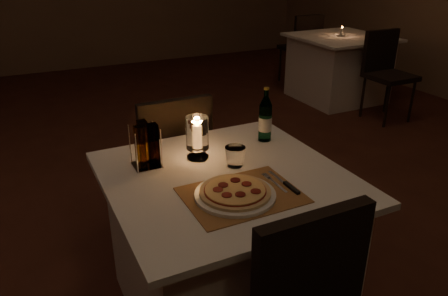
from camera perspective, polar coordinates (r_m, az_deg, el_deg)
name	(u,v)px	position (r m, az deg, el deg)	size (l,w,h in m)	color
floor	(176,275)	(2.52, -6.23, -16.15)	(8.00, 10.00, 0.02)	#4C2318
main_table	(226,245)	(2.07, 0.25, -12.55)	(1.00, 1.00, 0.74)	white
chair_far	(172,153)	(2.55, -6.87, -0.61)	(0.42, 0.42, 0.90)	black
placemat	(242,195)	(1.73, 2.34, -6.15)	(0.45, 0.34, 0.00)	#A36B38
plate	(235,195)	(1.71, 1.45, -6.11)	(0.32, 0.32, 0.01)	white
pizza	(235,191)	(1.70, 1.46, -5.64)	(0.28, 0.28, 0.02)	#D8B77F
fork	(273,181)	(1.83, 6.42, -4.37)	(0.02, 0.18, 0.00)	silver
knife	(288,185)	(1.80, 8.40, -4.86)	(0.02, 0.22, 0.01)	black
tumbler	(235,157)	(1.94, 1.45, -1.12)	(0.09, 0.09, 0.09)	white
water_bottle	(265,119)	(2.19, 5.41, 3.73)	(0.07, 0.07, 0.28)	#529869
hurricane_candle	(197,134)	(1.99, -3.51, 1.79)	(0.10, 0.10, 0.20)	white
cruet_caddy	(146,147)	(1.94, -10.16, 0.16)	(0.12, 0.12, 0.21)	white
neighbor_table_right	(338,68)	(5.37, 14.66, 10.11)	(1.00, 1.00, 0.74)	white
neighbor_chair_ra	(385,66)	(4.82, 20.34, 10.00)	(0.42, 0.42, 0.90)	black
neighbor_chair_rb	(303,42)	(5.88, 10.30, 13.43)	(0.42, 0.42, 0.90)	black
neighbor_candle_right	(342,32)	(5.29, 15.14, 14.45)	(0.03, 0.03, 0.11)	white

